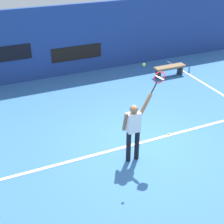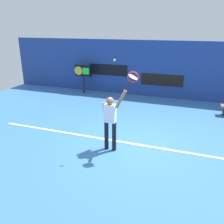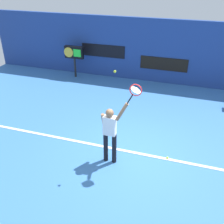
{
  "view_description": "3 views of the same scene",
  "coord_description": "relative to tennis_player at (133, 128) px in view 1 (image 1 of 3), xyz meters",
  "views": [
    {
      "loc": [
        -3.71,
        -6.47,
        5.4
      ],
      "look_at": [
        -0.8,
        0.23,
        1.18
      ],
      "focal_mm": 49.93,
      "sensor_mm": 36.0,
      "label": 1
    },
    {
      "loc": [
        1.81,
        -6.7,
        3.63
      ],
      "look_at": [
        -0.6,
        -0.12,
        1.1
      ],
      "focal_mm": 38.43,
      "sensor_mm": 36.0,
      "label": 2
    },
    {
      "loc": [
        1.42,
        -6.23,
        4.93
      ],
      "look_at": [
        -0.64,
        0.07,
        1.29
      ],
      "focal_mm": 42.63,
      "sensor_mm": 36.0,
      "label": 3
    }
  ],
  "objects": [
    {
      "name": "tennis_racket",
      "position": [
        0.64,
        -0.0,
        1.28
      ],
      "size": [
        0.43,
        0.27,
        0.62
      ],
      "color": "black"
    },
    {
      "name": "court_sideline",
      "position": [
        4.93,
        2.5,
        -1.0
      ],
      "size": [
        0.1,
        7.0,
        0.01
      ],
      "primitive_type": "cube",
      "color": "white",
      "rests_on": "ground_plane"
    },
    {
      "name": "court_bench",
      "position": [
        4.05,
        4.5,
        -0.67
      ],
      "size": [
        1.4,
        0.36,
        0.45
      ],
      "color": "olive",
      "rests_on": "ground_plane"
    },
    {
      "name": "back_wall",
      "position": [
        0.51,
        6.46,
        0.46
      ],
      "size": [
        18.0,
        0.2,
        2.94
      ],
      "primitive_type": "cube",
      "color": "navy",
      "rests_on": "ground_plane"
    },
    {
      "name": "spare_ball",
      "position": [
        1.56,
        0.61,
        -0.98
      ],
      "size": [
        0.07,
        0.07,
        0.07
      ],
      "primitive_type": "sphere",
      "color": "#CCE033",
      "rests_on": "ground_plane"
    },
    {
      "name": "court_baseline",
      "position": [
        0.51,
        0.58,
        -1.0
      ],
      "size": [
        10.0,
        0.1,
        0.01
      ],
      "primitive_type": "cube",
      "color": "white",
      "rests_on": "ground_plane"
    },
    {
      "name": "tennis_ball",
      "position": [
        0.16,
        -0.09,
        1.76
      ],
      "size": [
        0.07,
        0.07,
        0.07
      ],
      "primitive_type": "sphere",
      "color": "#CCE033"
    },
    {
      "name": "ground_plane",
      "position": [
        0.51,
        0.5,
        -1.01
      ],
      "size": [
        18.0,
        18.0,
        0.0
      ],
      "primitive_type": "plane",
      "color": "#3870B2"
    },
    {
      "name": "sponsor_banner_center",
      "position": [
        0.51,
        6.34,
        -0.07
      ],
      "size": [
        2.2,
        0.03,
        0.6
      ],
      "primitive_type": "cube",
      "color": "black"
    },
    {
      "name": "water_bottle",
      "position": [
        5.09,
        4.5,
        -0.89
      ],
      "size": [
        0.07,
        0.07,
        0.24
      ],
      "primitive_type": "cylinder",
      "color": "#338CD8",
      "rests_on": "ground_plane"
    },
    {
      "name": "sponsor_banner_portside",
      "position": [
        -2.49,
        6.34,
        0.28
      ],
      "size": [
        2.2,
        0.03,
        0.6
      ],
      "primitive_type": "cube",
      "color": "black"
    },
    {
      "name": "tennis_player",
      "position": [
        0.0,
        0.0,
        0.0
      ],
      "size": [
        0.75,
        0.31,
        1.95
      ],
      "color": "black",
      "rests_on": "ground_plane"
    }
  ]
}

